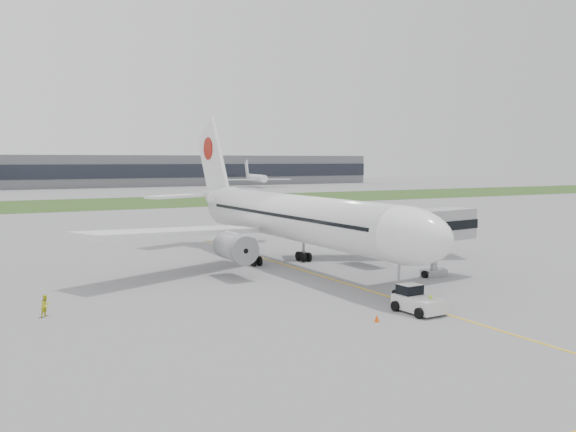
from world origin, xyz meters
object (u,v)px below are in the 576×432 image
airliner (288,216)px  jet_bridge (412,228)px  ground_crew_near (430,305)px  pushback_tug (416,300)px

airliner → jet_bridge: size_ratio=3.53×
airliner → ground_crew_near: 25.88m
pushback_tug → airliner: bearing=83.4°
jet_bridge → ground_crew_near: size_ratio=9.72×
airliner → pushback_tug: 24.59m
pushback_tug → ground_crew_near: 1.33m
jet_bridge → ground_crew_near: 14.30m
jet_bridge → ground_crew_near: jet_bridge is taller
airliner → pushback_tug: bearing=-93.7°
pushback_tug → ground_crew_near: bearing=-82.8°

